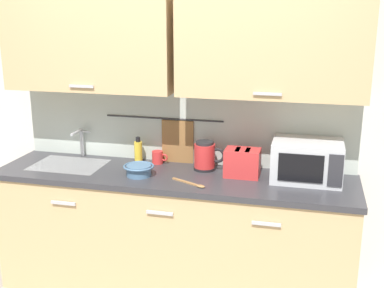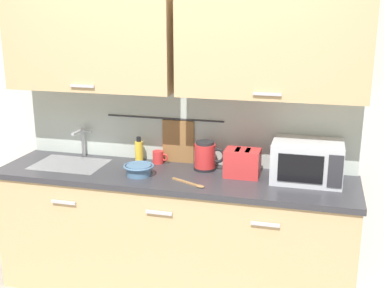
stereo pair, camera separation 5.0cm
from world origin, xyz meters
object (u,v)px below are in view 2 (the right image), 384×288
Objects in this scene: dish_soap_bottle at (139,151)px; toaster at (242,163)px; mixing_bowl at (139,169)px; wooden_spoon at (192,184)px; electric_kettle at (205,156)px; microwave at (307,161)px; mug_near_sink at (158,157)px.

dish_soap_bottle reaches higher than toaster.
mixing_bowl is 0.41m from wooden_spoon.
microwave is at bearing -4.05° from electric_kettle.
mug_near_sink is at bearing 168.92° from toaster.
wooden_spoon is (0.51, -0.37, -0.08)m from dish_soap_bottle.
electric_kettle is at bearing -8.02° from mug_near_sink.
wooden_spoon is at bearing -36.17° from dish_soap_bottle.
dish_soap_bottle is at bearing 110.40° from mixing_bowl.
mug_near_sink is 0.56× the size of mixing_bowl.
wooden_spoon is at bearing -11.73° from mixing_bowl.
microwave reaches higher than mixing_bowl.
electric_kettle is at bearing 164.92° from toaster.
dish_soap_bottle is at bearing 175.62° from microwave.
dish_soap_bottle is 0.15m from mug_near_sink.
mug_near_sink is at bearing 3.23° from dish_soap_bottle.
electric_kettle is 1.16× the size of dish_soap_bottle.
wooden_spoon is at bearing -159.00° from microwave.
microwave is 0.78m from wooden_spoon.
microwave is 3.83× the size of mug_near_sink.
mug_near_sink is at bearing 171.98° from electric_kettle.
electric_kettle is 0.48m from mixing_bowl.
mug_near_sink is at bearing 133.33° from wooden_spoon.
mixing_bowl is (-1.12, -0.19, -0.09)m from microwave.
microwave is 2.15× the size of mixing_bowl.
mixing_bowl is at bearing -149.54° from electric_kettle.
mixing_bowl is at bearing -69.60° from dish_soap_bottle.
dish_soap_bottle is at bearing 143.83° from wooden_spoon.
dish_soap_bottle reaches higher than mug_near_sink.
toaster is at bearing -8.46° from dish_soap_bottle.
mug_near_sink is 0.30m from mixing_bowl.
microwave is 1.23m from dish_soap_bottle.
toaster is (0.28, -0.07, -0.01)m from electric_kettle.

